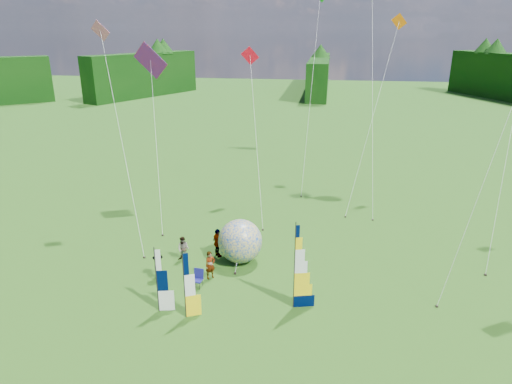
# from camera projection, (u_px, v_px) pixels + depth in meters

# --- Properties ---
(ground) EXTENTS (220.00, 220.00, 0.00)m
(ground) POSITION_uv_depth(u_px,v_px,m) (264.00, 333.00, 21.24)
(ground) COLOR #34500F
(ground) RESTS_ON ground
(treeline_ring) EXTENTS (210.00, 210.00, 8.00)m
(treeline_ring) POSITION_uv_depth(u_px,v_px,m) (264.00, 256.00, 19.88)
(treeline_ring) COLOR #14380C
(treeline_ring) RESTS_ON ground
(feather_banner_main) EXTENTS (1.22, 0.42, 4.57)m
(feather_banner_main) POSITION_uv_depth(u_px,v_px,m) (294.00, 268.00, 22.39)
(feather_banner_main) COLOR #000B32
(feather_banner_main) RESTS_ON ground
(side_banner_left) EXTENTS (0.93, 0.49, 3.49)m
(side_banner_left) POSITION_uv_depth(u_px,v_px,m) (184.00, 286.00, 21.80)
(side_banner_left) COLOR yellow
(side_banner_left) RESTS_ON ground
(side_banner_far) EXTENTS (1.01, 0.32, 3.42)m
(side_banner_far) POSITION_uv_depth(u_px,v_px,m) (157.00, 281.00, 22.31)
(side_banner_far) COLOR white
(side_banner_far) RESTS_ON ground
(bol_inflatable) EXTENTS (3.25, 3.25, 2.66)m
(bol_inflatable) POSITION_uv_depth(u_px,v_px,m) (240.00, 241.00, 27.33)
(bol_inflatable) COLOR #0032A5
(bol_inflatable) RESTS_ON ground
(spectator_a) EXTENTS (0.71, 0.69, 1.65)m
(spectator_a) POSITION_uv_depth(u_px,v_px,m) (210.00, 265.00, 25.62)
(spectator_a) COLOR #66594C
(spectator_a) RESTS_ON ground
(spectator_b) EXTENTS (0.79, 0.45, 1.55)m
(spectator_b) POSITION_uv_depth(u_px,v_px,m) (183.00, 249.00, 27.60)
(spectator_b) COLOR #66594C
(spectator_b) RESTS_ON ground
(spectator_c) EXTENTS (0.52, 1.04, 1.54)m
(spectator_c) POSITION_uv_depth(u_px,v_px,m) (158.00, 266.00, 25.58)
(spectator_c) COLOR #66594C
(spectator_c) RESTS_ON ground
(spectator_d) EXTENTS (1.03, 1.12, 1.85)m
(spectator_d) POSITION_uv_depth(u_px,v_px,m) (218.00, 243.00, 27.99)
(spectator_d) COLOR #66594C
(spectator_d) RESTS_ON ground
(camp_chair) EXTENTS (0.65, 0.65, 1.02)m
(camp_chair) POSITION_uv_depth(u_px,v_px,m) (197.00, 279.00, 24.80)
(camp_chair) COLOR navy
(camp_chair) RESTS_ON ground
(kite_whale) EXTENTS (5.59, 14.36, 18.16)m
(kite_whale) POSITION_uv_depth(u_px,v_px,m) (373.00, 86.00, 35.67)
(kite_whale) COLOR black
(kite_whale) RESTS_ON ground
(kite_rainbow_delta) EXTENTS (9.94, 13.78, 13.41)m
(kite_rainbow_delta) POSITION_uv_depth(u_px,v_px,m) (155.00, 127.00, 32.66)
(kite_rainbow_delta) COLOR #FF2A00
(kite_rainbow_delta) RESTS_ON ground
(kite_parafoil) EXTENTS (11.59, 11.91, 19.70)m
(kite_parafoil) POSITION_uv_depth(u_px,v_px,m) (510.00, 105.00, 22.27)
(kite_parafoil) COLOR red
(kite_parafoil) RESTS_ON ground
(small_kite_red) EXTENTS (8.19, 11.17, 12.52)m
(small_kite_red) POSITION_uv_depth(u_px,v_px,m) (256.00, 130.00, 33.60)
(small_kite_red) COLOR red
(small_kite_red) RESTS_ON ground
(small_kite_orange) EXTENTS (7.64, 11.03, 14.91)m
(small_kite_orange) POSITION_uv_depth(u_px,v_px,m) (374.00, 109.00, 35.05)
(small_kite_orange) COLOR #F76405
(small_kite_orange) RESTS_ON ground
(small_kite_yellow) EXTENTS (5.68, 10.98, 13.34)m
(small_kite_yellow) POSITION_uv_depth(u_px,v_px,m) (509.00, 145.00, 27.65)
(small_kite_yellow) COLOR yellow
(small_kite_yellow) RESTS_ON ground
(small_kite_pink) EXTENTS (7.80, 9.43, 14.34)m
(small_kite_pink) POSITION_uv_depth(u_px,v_px,m) (121.00, 131.00, 28.98)
(small_kite_pink) COLOR #DA5C79
(small_kite_pink) RESTS_ON ground
(small_kite_green) EXTENTS (6.98, 11.61, 17.37)m
(small_kite_green) POSITION_uv_depth(u_px,v_px,m) (311.00, 85.00, 39.46)
(small_kite_green) COLOR green
(small_kite_green) RESTS_ON ground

